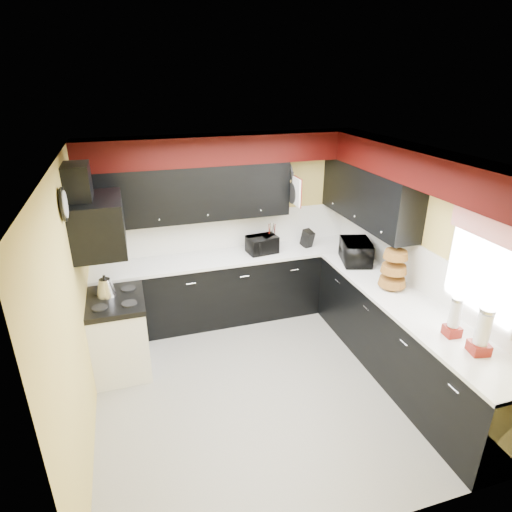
{
  "coord_description": "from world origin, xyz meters",
  "views": [
    {
      "loc": [
        -1.23,
        -3.64,
        3.19
      ],
      "look_at": [
        0.16,
        0.89,
        1.16
      ],
      "focal_mm": 30.0,
      "sensor_mm": 36.0,
      "label": 1
    }
  ],
  "objects_px": {
    "toaster_oven": "(262,244)",
    "kettle": "(106,287)",
    "microwave": "(356,252)",
    "utensil_crock": "(272,244)",
    "knife_block": "(307,239)"
  },
  "relations": [
    {
      "from": "toaster_oven",
      "to": "kettle",
      "type": "bearing_deg",
      "value": -169.94
    },
    {
      "from": "toaster_oven",
      "to": "microwave",
      "type": "bearing_deg",
      "value": -39.11
    },
    {
      "from": "microwave",
      "to": "utensil_crock",
      "type": "height_order",
      "value": "microwave"
    },
    {
      "from": "knife_block",
      "to": "kettle",
      "type": "bearing_deg",
      "value": 178.17
    },
    {
      "from": "toaster_oven",
      "to": "utensil_crock",
      "type": "bearing_deg",
      "value": 19.25
    },
    {
      "from": "microwave",
      "to": "toaster_oven",
      "type": "bearing_deg",
      "value": 74.21
    },
    {
      "from": "toaster_oven",
      "to": "kettle",
      "type": "relative_size",
      "value": 1.82
    },
    {
      "from": "utensil_crock",
      "to": "kettle",
      "type": "relative_size",
      "value": 0.62
    },
    {
      "from": "microwave",
      "to": "utensil_crock",
      "type": "xyz_separation_m",
      "value": [
        -0.89,
        0.74,
        -0.07
      ]
    },
    {
      "from": "knife_block",
      "to": "microwave",
      "type": "bearing_deg",
      "value": -75.09
    },
    {
      "from": "toaster_oven",
      "to": "knife_block",
      "type": "bearing_deg",
      "value": -6.02
    },
    {
      "from": "knife_block",
      "to": "kettle",
      "type": "height_order",
      "value": "knife_block"
    },
    {
      "from": "utensil_crock",
      "to": "microwave",
      "type": "bearing_deg",
      "value": -39.86
    },
    {
      "from": "knife_block",
      "to": "kettle",
      "type": "distance_m",
      "value": 2.75
    },
    {
      "from": "utensil_crock",
      "to": "kettle",
      "type": "xyz_separation_m",
      "value": [
        -2.18,
        -0.69,
        0.01
      ]
    }
  ]
}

